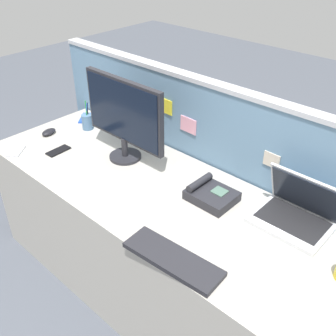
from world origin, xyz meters
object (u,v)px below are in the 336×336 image
Objects in this scene: computer_mouse_right_hand at (49,132)px; cell_phone_black_slab at (58,151)px; desk_phone at (211,194)px; desktop_monitor at (124,115)px; cell_phone_blue_case at (86,118)px; cell_phone_silver_slab at (16,151)px; keyboard_main at (173,259)px; pen_cup at (87,121)px; laptop at (297,211)px.

cell_phone_black_slab is at bearing -32.57° from computer_mouse_right_hand.
desktop_monitor is at bearing -179.08° from desk_phone.
cell_phone_blue_case is (-0.24, 0.38, 0.00)m from cell_phone_black_slab.
cell_phone_silver_slab is (-0.51, -0.39, -0.26)m from desktop_monitor.
desktop_monitor is at bearing -1.79° from cell_phone_silver_slab.
cell_phone_silver_slab is (-1.10, -0.40, -0.02)m from desk_phone.
keyboard_main is 1.42m from cell_phone_blue_case.
desk_phone is 0.45m from keyboard_main.
keyboard_main reaches higher than cell_phone_black_slab.
cell_phone_black_slab is at bearing -97.09° from cell_phone_blue_case.
cell_phone_blue_case is at bearing 80.23° from computer_mouse_right_hand.
computer_mouse_right_hand is 0.53× the size of pen_cup.
desktop_monitor is at bearing -53.85° from cell_phone_blue_case.
cell_phone_black_slab is (-0.34, -0.23, -0.26)m from desktop_monitor.
computer_mouse_right_hand is at bearing -126.65° from cell_phone_blue_case.
pen_cup is 1.45× the size of cell_phone_silver_slab.
desktop_monitor is 1.32× the size of keyboard_main.
cell_phone_blue_case is at bearing 152.49° from keyboard_main.
desk_phone is (-0.38, -0.13, -0.03)m from laptop.
cell_phone_black_slab is at bearing 4.07° from cell_phone_silver_slab.
desktop_monitor reaches higher than computer_mouse_right_hand.
desktop_monitor is 2.54× the size of desk_phone.
desktop_monitor is 0.88m from keyboard_main.
cell_phone_black_slab is at bearing -164.25° from laptop.
cell_phone_black_slab is at bearing 166.00° from keyboard_main.
cell_phone_blue_case is at bearing 147.57° from pen_cup.
desktop_monitor reaches higher than cell_phone_blue_case.
desktop_monitor reaches higher than laptop.
cell_phone_silver_slab is at bearing -98.66° from pen_cup.
computer_mouse_right_hand is 0.26m from cell_phone_silver_slab.
cell_phone_silver_slab is 0.55m from cell_phone_blue_case.
cell_phone_blue_case is (-0.13, 0.08, -0.05)m from pen_cup.
computer_mouse_right_hand is at bearing -169.45° from laptop.
laptop is at bearing 8.26° from desktop_monitor.
cell_phone_silver_slab is (-0.18, -0.17, 0.00)m from cell_phone_black_slab.
cell_phone_blue_case is at bearing 56.80° from cell_phone_silver_slab.
desktop_monitor is 0.63m from computer_mouse_right_hand.
keyboard_main is 1.27m from pen_cup.
pen_cup is (-1.17, 0.48, 0.04)m from keyboard_main.
pen_cup is at bearing 106.99° from cell_phone_black_slab.
cell_phone_black_slab is 1.07× the size of cell_phone_silver_slab.
desk_phone is 1.17m from cell_phone_silver_slab.
pen_cup is 1.36× the size of cell_phone_black_slab.
pen_cup is 0.47m from cell_phone_silver_slab.
desktop_monitor is 2.95× the size of pen_cup.
laptop is 3.31× the size of computer_mouse_right_hand.
laptop is 0.79× the size of keyboard_main.
desktop_monitor is at bearing -8.87° from pen_cup.
desk_phone reaches higher than cell_phone_black_slab.
pen_cup is at bearing 41.95° from cell_phone_silver_slab.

